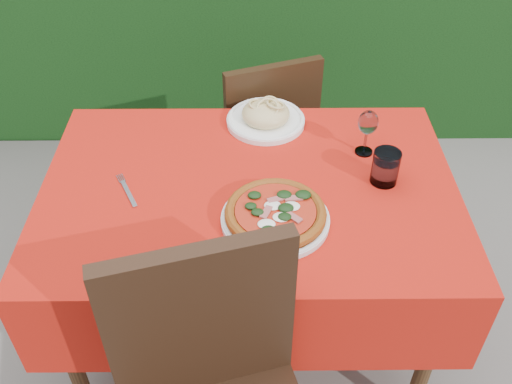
{
  "coord_description": "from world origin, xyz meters",
  "views": [
    {
      "loc": [
        0.01,
        -1.31,
        1.87
      ],
      "look_at": [
        0.02,
        -0.05,
        0.77
      ],
      "focal_mm": 40.0,
      "sensor_mm": 36.0,
      "label": 1
    }
  ],
  "objects_px": {
    "pizza_plate": "(275,215)",
    "wine_glass": "(368,124)",
    "chair_far": "(264,134)",
    "fork": "(129,194)",
    "water_glass": "(385,169)",
    "pasta_plate": "(266,116)"
  },
  "relations": [
    {
      "from": "fork",
      "to": "chair_far",
      "type": "bearing_deg",
      "value": 32.06
    },
    {
      "from": "chair_far",
      "to": "fork",
      "type": "bearing_deg",
      "value": 38.48
    },
    {
      "from": "water_glass",
      "to": "fork",
      "type": "distance_m",
      "value": 0.77
    },
    {
      "from": "wine_glass",
      "to": "water_glass",
      "type": "bearing_deg",
      "value": -75.78
    },
    {
      "from": "pasta_plate",
      "to": "pizza_plate",
      "type": "bearing_deg",
      "value": -88.07
    },
    {
      "from": "pizza_plate",
      "to": "wine_glass",
      "type": "xyz_separation_m",
      "value": [
        0.3,
        0.32,
        0.08
      ]
    },
    {
      "from": "chair_far",
      "to": "pizza_plate",
      "type": "distance_m",
      "value": 0.84
    },
    {
      "from": "fork",
      "to": "wine_glass",
      "type": "bearing_deg",
      "value": -10.82
    },
    {
      "from": "chair_far",
      "to": "water_glass",
      "type": "xyz_separation_m",
      "value": [
        0.35,
        -0.62,
        0.31
      ]
    },
    {
      "from": "wine_glass",
      "to": "fork",
      "type": "bearing_deg",
      "value": -164.57
    },
    {
      "from": "water_glass",
      "to": "pizza_plate",
      "type": "bearing_deg",
      "value": -152.39
    },
    {
      "from": "water_glass",
      "to": "fork",
      "type": "relative_size",
      "value": 0.61
    },
    {
      "from": "wine_glass",
      "to": "fork",
      "type": "height_order",
      "value": "wine_glass"
    },
    {
      "from": "pasta_plate",
      "to": "fork",
      "type": "distance_m",
      "value": 0.56
    },
    {
      "from": "chair_far",
      "to": "fork",
      "type": "xyz_separation_m",
      "value": [
        -0.42,
        -0.68,
        0.26
      ]
    },
    {
      "from": "chair_far",
      "to": "wine_glass",
      "type": "bearing_deg",
      "value": 103.56
    },
    {
      "from": "pizza_plate",
      "to": "wine_glass",
      "type": "distance_m",
      "value": 0.45
    },
    {
      "from": "chair_far",
      "to": "fork",
      "type": "height_order",
      "value": "chair_far"
    },
    {
      "from": "pizza_plate",
      "to": "water_glass",
      "type": "bearing_deg",
      "value": 27.61
    },
    {
      "from": "pizza_plate",
      "to": "fork",
      "type": "xyz_separation_m",
      "value": [
        -0.43,
        0.12,
        -0.02
      ]
    },
    {
      "from": "pasta_plate",
      "to": "wine_glass",
      "type": "distance_m",
      "value": 0.37
    },
    {
      "from": "pasta_plate",
      "to": "fork",
      "type": "relative_size",
      "value": 1.52
    }
  ]
}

